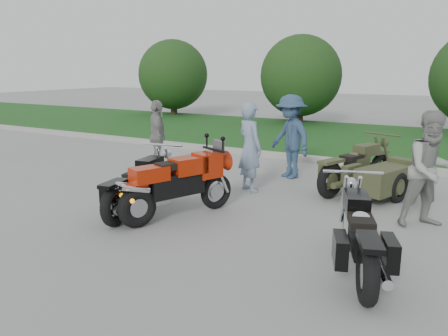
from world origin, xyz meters
The scene contains 13 objects.
ground centered at (0.00, 0.00, 0.00)m, with size 80.00×80.00×0.00m, color #989892.
curb centered at (0.00, 6.00, 0.07)m, with size 60.00×0.30×0.15m, color #A3A199.
grass_strip centered at (0.00, 10.15, 0.07)m, with size 60.00×8.00×0.14m, color #285E20.
tree_far_left centered at (-10.00, 13.50, 2.19)m, with size 3.60×3.60×4.00m.
tree_mid_left centered at (-3.00, 13.50, 2.19)m, with size 3.60×3.60×4.00m.
sportbike_red centered at (-0.42, 0.34, 0.63)m, with size 1.05×2.14×1.07m.
cruiser_left centered at (-1.17, 0.26, 0.47)m, with size 0.62×2.37×0.92m.
cruiser_right centered at (2.77, -0.24, 0.47)m, with size 1.01×2.31×0.93m.
cruiser_sidecar centered at (2.22, 3.35, 0.45)m, with size 1.72×2.37×0.95m.
person_stripe centered at (-0.10, 2.51, 0.93)m, with size 0.68×0.44×1.86m, color #7D8FAB.
person_grey centered at (3.36, 2.04, 0.94)m, with size 0.92×0.71×1.89m, color gray.
person_denim centered at (0.21, 4.00, 0.97)m, with size 1.26×0.72×1.95m, color #304865.
person_back centered at (-2.87, 2.98, 0.89)m, with size 1.04×0.43×1.78m, color gray.
Camera 1 is at (3.81, -5.50, 2.53)m, focal length 35.00 mm.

